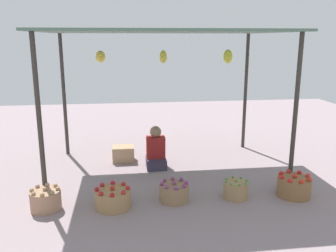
# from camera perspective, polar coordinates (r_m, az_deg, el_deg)

# --- Properties ---
(ground_plane) EXTENTS (14.00, 14.00, 0.00)m
(ground_plane) POSITION_cam_1_polar(r_m,az_deg,el_deg) (6.68, -0.62, -6.79)
(ground_plane) COLOR gray
(market_stall_structure) EXTENTS (4.08, 2.57, 2.48)m
(market_stall_structure) POSITION_cam_1_polar(r_m,az_deg,el_deg) (6.25, -0.66, 13.58)
(market_stall_structure) COLOR #38332D
(market_stall_structure) RESTS_ON ground
(vendor_person) EXTENTS (0.36, 0.44, 0.78)m
(vendor_person) POSITION_cam_1_polar(r_m,az_deg,el_deg) (6.68, -1.94, -4.09)
(vendor_person) COLOR #383147
(vendor_person) RESTS_ON ground
(basket_potatoes) EXTENTS (0.42, 0.42, 0.34)m
(basket_potatoes) POSITION_cam_1_polar(r_m,az_deg,el_deg) (5.41, -18.86, -11.01)
(basket_potatoes) COLOR #A1785D
(basket_potatoes) RESTS_ON ground
(basket_red_apples) EXTENTS (0.51, 0.51, 0.32)m
(basket_red_apples) POSITION_cam_1_polar(r_m,az_deg,el_deg) (5.26, -8.76, -11.27)
(basket_red_apples) COLOR #9F7C50
(basket_red_apples) RESTS_ON ground
(basket_purple_onions) EXTENTS (0.44, 0.44, 0.31)m
(basket_purple_onions) POSITION_cam_1_polar(r_m,az_deg,el_deg) (5.40, 0.98, -10.45)
(basket_purple_onions) COLOR #90704F
(basket_purple_onions) RESTS_ON ground
(basket_green_chilies) EXTENTS (0.37, 0.37, 0.29)m
(basket_green_chilies) POSITION_cam_1_polar(r_m,az_deg,el_deg) (5.58, 10.68, -9.90)
(basket_green_chilies) COLOR #9D7C52
(basket_green_chilies) RESTS_ON ground
(basket_red_tomatoes) EXTENTS (0.50, 0.50, 0.36)m
(basket_red_tomatoes) POSITION_cam_1_polar(r_m,az_deg,el_deg) (5.86, 19.36, -9.03)
(basket_red_tomatoes) COLOR olive
(basket_red_tomatoes) RESTS_ON ground
(wooden_crate_near_vendor) EXTENTS (0.42, 0.34, 0.29)m
(wooden_crate_near_vendor) POSITION_cam_1_polar(r_m,az_deg,el_deg) (7.10, -7.12, -4.38)
(wooden_crate_near_vendor) COLOR tan
(wooden_crate_near_vendor) RESTS_ON ground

